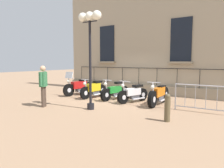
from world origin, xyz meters
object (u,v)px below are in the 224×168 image
Objects in this scene: bollard at (167,108)px; motorcycle_orange at (159,95)px; crowd_barrier at (201,98)px; pedestrian_standing at (43,84)px; motorcycle_red at (79,86)px; motorcycle_yellow at (94,89)px; motorcycle_green at (115,92)px; motorcycle_white at (133,94)px; lamppost at (90,35)px.

motorcycle_orange is at bearing -152.31° from bollard.
pedestrian_standing is (2.69, -5.66, 0.42)m from crowd_barrier.
pedestrian_standing reaches higher than bollard.
motorcycle_red is at bearing -94.19° from crowd_barrier.
crowd_barrier is 1.99m from bollard.
bollard is at bearing 65.79° from motorcycle_yellow.
motorcycle_green is 4.27m from bollard.
motorcycle_yellow is 3.00m from pedestrian_standing.
motorcycle_red is at bearing -163.26° from pedestrian_standing.
motorcycle_white is at bearing -95.73° from crowd_barrier.
motorcycle_green and motorcycle_white have the same top height.
pedestrian_standing is (3.00, -2.61, 0.58)m from motorcycle_white.
lamppost is at bearing -16.70° from motorcycle_white.
motorcycle_white is 3.06m from crowd_barrier.
motorcycle_green is 1.04× the size of crowd_barrier.
crowd_barrier is 1.11× the size of pedestrian_standing.
lamppost is (2.43, 2.89, 2.43)m from motorcycle_red.
motorcycle_green is at bearing -97.66° from motorcycle_white.
motorcycle_red reaches higher than bollard.
motorcycle_red is 6.63m from crowd_barrier.
lamppost is (2.19, 1.64, 2.46)m from motorcycle_yellow.
motorcycle_white is (-0.06, 2.31, -0.05)m from motorcycle_yellow.
motorcycle_red is 3.57m from motorcycle_white.
crowd_barrier is at bearing 75.81° from motorcycle_orange.
motorcycle_green is (-0.21, 1.21, -0.05)m from motorcycle_yellow.
lamppost is at bearing 10.16° from motorcycle_green.
motorcycle_white reaches higher than bollard.
crowd_barrier is at bearing 117.63° from lamppost.
bollard is (1.90, -0.59, -0.11)m from crowd_barrier.
pedestrian_standing is at bearing -25.65° from motorcycle_green.
motorcycle_red is at bearing -130.02° from lamppost.
motorcycle_white is at bearing 163.30° from lamppost.
motorcycle_white is at bearing 87.13° from motorcycle_red.
motorcycle_green is 1.16× the size of pedestrian_standing.
motorcycle_red is 3.35m from pedestrian_standing.
bollard is (2.21, 2.46, 0.05)m from motorcycle_white.
bollard is at bearing 48.07° from motorcycle_white.
motorcycle_red is 4.49m from lamppost.
motorcycle_orange is at bearing -104.19° from crowd_barrier.
crowd_barrier is at bearing 83.76° from motorcycle_green.
lamppost reaches higher than motorcycle_yellow.
pedestrian_standing is at bearing -69.01° from lamppost.
crowd_barrier is (0.48, 6.61, 0.08)m from motorcycle_red.
motorcycle_orange reaches higher than crowd_barrier.
motorcycle_yellow is 0.86× the size of motorcycle_orange.
bollard is at bearing 56.53° from motorcycle_green.
pedestrian_standing is at bearing -50.56° from motorcycle_orange.
lamppost is 4.81m from crowd_barrier.
motorcycle_red reaches higher than motorcycle_yellow.
motorcycle_orange is at bearing 97.33° from motorcycle_white.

